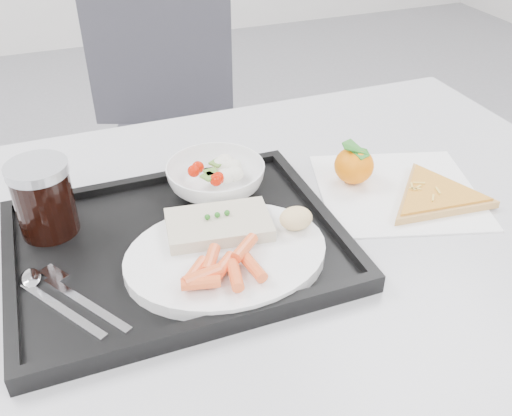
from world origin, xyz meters
TOP-DOWN VIEW (x-y plane):
  - table at (0.00, 0.30)m, footprint 1.20×0.80m
  - chair at (0.07, 1.15)m, footprint 0.54×0.55m
  - tray at (-0.12, 0.28)m, footprint 0.45×0.35m
  - dinner_plate at (-0.07, 0.22)m, footprint 0.27×0.27m
  - fish_fillet at (-0.06, 0.27)m, footprint 0.15×0.10m
  - bread_roll at (0.04, 0.24)m, footprint 0.05×0.04m
  - salad_bowl at (-0.03, 0.39)m, footprint 0.15×0.15m
  - cola_glass at (-0.28, 0.38)m, footprint 0.08×0.08m
  - cutlery at (-0.28, 0.23)m, footprint 0.13×0.16m
  - napkin at (0.25, 0.31)m, footprint 0.31×0.30m
  - tangerine at (0.20, 0.35)m, footprint 0.07×0.07m
  - pizza_slice at (0.29, 0.26)m, footprint 0.27×0.27m
  - carrot_pile at (-0.09, 0.18)m, footprint 0.12×0.09m
  - salad_contents at (-0.01, 0.39)m, footprint 0.09×0.08m

SIDE VIEW (x-z plane):
  - chair at x=0.07m, z-range 0.07..1.00m
  - table at x=0.00m, z-range 0.31..1.06m
  - napkin at x=0.25m, z-range 0.75..0.75m
  - tray at x=-0.12m, z-range 0.75..0.77m
  - pizza_slice at x=0.29m, z-range 0.75..0.77m
  - cutlery at x=-0.28m, z-range 0.76..0.77m
  - dinner_plate at x=-0.07m, z-range 0.77..0.78m
  - tangerine at x=0.20m, z-range 0.75..0.82m
  - salad_bowl at x=-0.03m, z-range 0.77..0.81m
  - fish_fillet at x=-0.06m, z-range 0.78..0.81m
  - carrot_pile at x=-0.09m, z-range 0.78..0.81m
  - bread_roll at x=0.04m, z-range 0.78..0.81m
  - salad_contents at x=-0.01m, z-range 0.79..0.81m
  - cola_glass at x=-0.28m, z-range 0.77..0.88m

